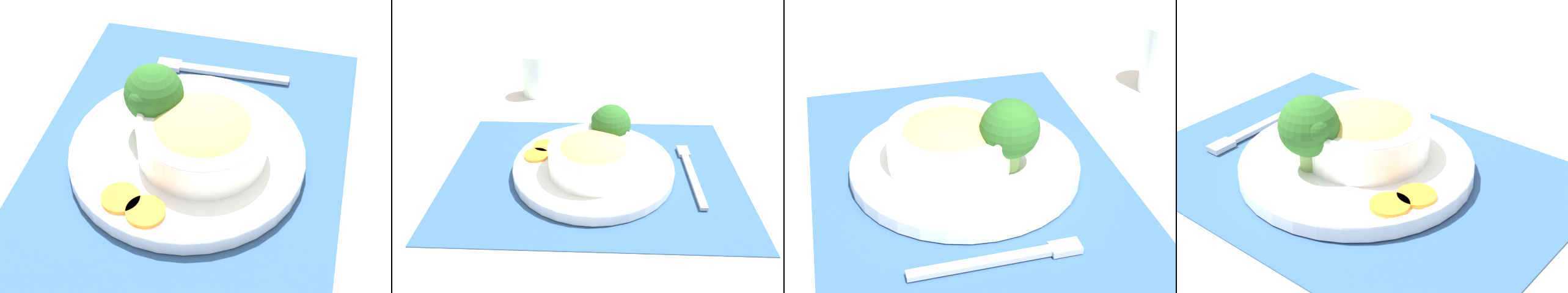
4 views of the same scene
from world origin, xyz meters
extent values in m
plane|color=beige|center=(0.00, 0.00, 0.00)|extent=(4.00, 4.00, 0.00)
cube|color=#2D5184|center=(0.00, 0.00, 0.00)|extent=(0.52, 0.38, 0.00)
cylinder|color=white|center=(0.00, 0.00, 0.01)|extent=(0.28, 0.28, 0.02)
torus|color=white|center=(0.00, 0.00, 0.02)|extent=(0.28, 0.28, 0.01)
cylinder|color=white|center=(0.00, -0.02, 0.04)|extent=(0.15, 0.15, 0.05)
torus|color=white|center=(0.00, -0.02, 0.07)|extent=(0.15, 0.15, 0.01)
ellipsoid|color=#E0B75B|center=(0.00, -0.02, 0.06)|extent=(0.12, 0.12, 0.05)
cylinder|color=#759E51|center=(0.03, 0.05, 0.03)|extent=(0.03, 0.03, 0.03)
sphere|color=#286023|center=(0.03, 0.05, 0.07)|extent=(0.07, 0.07, 0.07)
sphere|color=#286023|center=(0.01, 0.06, 0.08)|extent=(0.03, 0.03, 0.03)
sphere|color=#286023|center=(0.05, 0.04, 0.08)|extent=(0.03, 0.03, 0.03)
cylinder|color=orange|center=(-0.09, 0.05, 0.02)|extent=(0.04, 0.04, 0.01)
cylinder|color=orange|center=(-0.10, 0.02, 0.02)|extent=(0.04, 0.04, 0.01)
cylinder|color=silver|center=(-0.15, 0.34, 0.05)|extent=(0.07, 0.07, 0.10)
cylinder|color=silver|center=(-0.15, 0.34, 0.03)|extent=(0.06, 0.06, 0.06)
cube|color=#B7B7BC|center=(0.17, -0.01, 0.01)|extent=(0.01, 0.18, 0.01)
cube|color=#B7B7BC|center=(0.17, 0.06, 0.01)|extent=(0.02, 0.03, 0.01)
camera|label=1|loc=(-0.53, -0.13, 0.57)|focal=60.00mm
camera|label=2|loc=(0.00, -0.55, 0.39)|focal=35.00mm
camera|label=3|loc=(0.65, -0.16, 0.45)|focal=60.00mm
camera|label=4|loc=(-0.43, 0.51, 0.42)|focal=60.00mm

